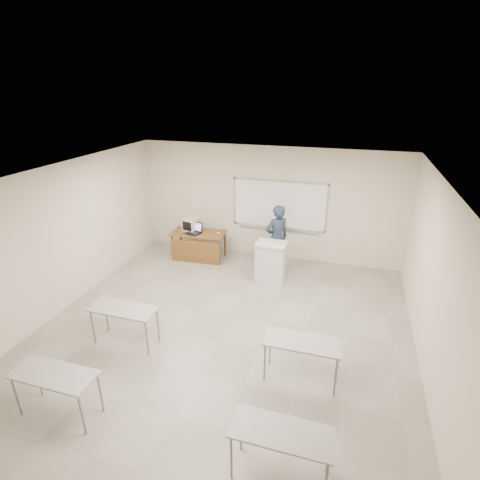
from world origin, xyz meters
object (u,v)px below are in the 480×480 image
(instructor_desk, at_px, (197,241))
(laptop, at_px, (194,231))
(crt_monitor, at_px, (192,224))
(presenter, at_px, (277,238))
(whiteboard, at_px, (279,205))
(mouse, at_px, (218,233))
(podium, at_px, (271,262))
(keyboard, at_px, (278,242))

(instructor_desk, bearing_deg, laptop, 156.84)
(crt_monitor, distance_m, presenter, 2.40)
(whiteboard, relative_size, laptop, 6.81)
(instructor_desk, bearing_deg, mouse, 12.42)
(crt_monitor, bearing_deg, laptop, -41.00)
(podium, distance_m, presenter, 0.72)
(laptop, bearing_deg, whiteboard, 34.04)
(instructor_desk, height_order, podium, podium)
(podium, relative_size, keyboard, 2.05)
(podium, relative_size, presenter, 0.57)
(presenter, bearing_deg, podium, 49.79)
(instructor_desk, height_order, laptop, laptop)
(crt_monitor, bearing_deg, mouse, 7.00)
(podium, height_order, laptop, laptop)
(laptop, bearing_deg, instructor_desk, -5.24)
(whiteboard, relative_size, podium, 2.51)
(whiteboard, bearing_deg, mouse, -156.25)
(laptop, bearing_deg, podium, -1.45)
(instructor_desk, distance_m, presenter, 2.17)
(keyboard, bearing_deg, podium, -134.90)
(podium, xyz_separation_m, laptop, (-2.24, 0.62, 0.31))
(crt_monitor, xyz_separation_m, mouse, (0.80, -0.08, -0.15))
(podium, bearing_deg, mouse, 154.71)
(whiteboard, distance_m, crt_monitor, 2.41)
(keyboard, bearing_deg, instructor_desk, -175.38)
(whiteboard, distance_m, instructor_desk, 2.38)
(laptop, distance_m, keyboard, 2.45)
(laptop, bearing_deg, mouse, 25.01)
(instructor_desk, height_order, presenter, presenter)
(whiteboard, height_order, instructor_desk, whiteboard)
(instructor_desk, height_order, keyboard, keyboard)
(crt_monitor, distance_m, laptop, 0.27)
(whiteboard, height_order, keyboard, whiteboard)
(podium, bearing_deg, whiteboard, 94.44)
(instructor_desk, distance_m, crt_monitor, 0.51)
(instructor_desk, xyz_separation_m, laptop, (-0.10, 0.03, 0.27))
(whiteboard, height_order, presenter, whiteboard)
(crt_monitor, relative_size, laptop, 1.15)
(instructor_desk, relative_size, podium, 1.43)
(instructor_desk, height_order, mouse, mouse)
(whiteboard, xyz_separation_m, podium, (0.11, -1.39, -0.98))
(laptop, height_order, presenter, presenter)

